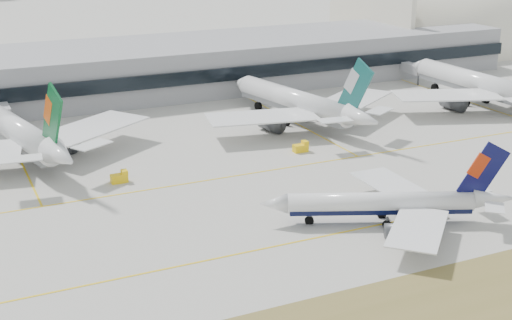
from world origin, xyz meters
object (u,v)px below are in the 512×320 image
taxiing_airliner (389,204)px  widebody_eva (19,134)px  widebody_china_air (480,85)px  hangar (455,48)px  terminal (107,72)px  widebody_cathay (299,103)px

taxiing_airliner → widebody_eva: 87.68m
taxiing_airliner → widebody_china_air: (74.82, 60.74, 2.33)m
hangar → widebody_eva: bearing=-158.9°
widebody_china_air → taxiing_airliner: bearing=127.6°
taxiing_airliner → terminal: taxiing_airliner is taller
terminal → widebody_china_air: bearing=-31.2°
widebody_cathay → terminal: size_ratio=0.22×
widebody_eva → widebody_cathay: 72.61m
widebody_china_air → hangar: (57.10, 79.17, -6.00)m
widebody_eva → widebody_cathay: size_ratio=1.02×
taxiing_airliner → hangar: hangar is taller
widebody_eva → hangar: size_ratio=0.68×
widebody_eva → widebody_china_air: (131.14, -6.43, 0.15)m
taxiing_airliner → widebody_eva: bearing=-27.0°
widebody_eva → terminal: 62.46m
widebody_cathay → widebody_china_air: 58.73m
widebody_eva → widebody_cathay: (72.58, -1.92, -0.16)m
hangar → terminal: bearing=-172.6°
widebody_china_air → hangar: 97.80m
widebody_cathay → hangar: (115.66, 74.66, -5.68)m
widebody_china_air → widebody_cathay: bearing=84.1°
widebody_eva → terminal: widebody_eva is taller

